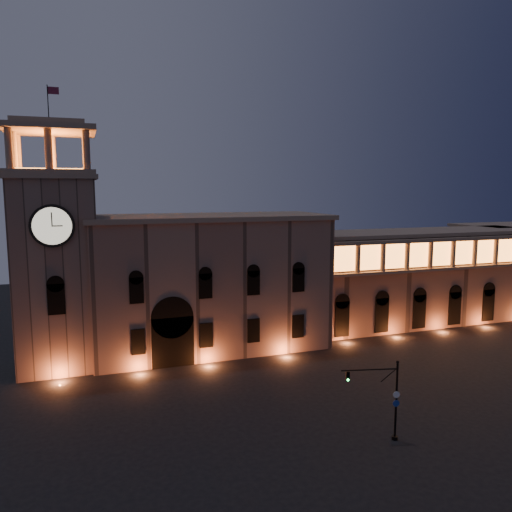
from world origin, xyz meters
name	(u,v)px	position (x,y,z in m)	size (l,w,h in m)	color
ground	(288,414)	(0.00, 0.00, 0.00)	(160.00, 160.00, 0.00)	black
government_building	(209,282)	(-2.08, 21.93, 8.77)	(30.80, 12.80, 17.60)	#7B5E50
clock_tower	(57,262)	(-20.50, 20.98, 12.50)	(9.80, 9.80, 32.40)	#7B5E50
colonnade_wing	(417,276)	(32.00, 23.92, 7.33)	(40.60, 11.50, 14.50)	brown
traffic_light	(386,399)	(5.78, -7.15, 3.62)	(4.92, 1.43, 6.90)	black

